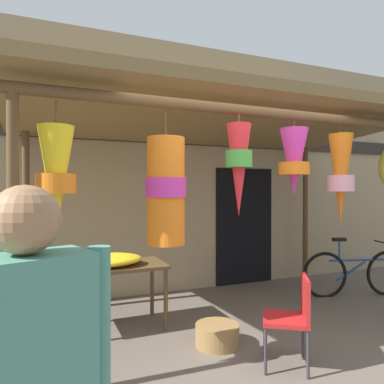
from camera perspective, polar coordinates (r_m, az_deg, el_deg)
ground_plane at (r=3.96m, az=7.80°, el=-23.95°), size 30.00×30.00×0.00m
shop_facade at (r=5.83m, az=-4.19°, el=3.97°), size 10.63×0.29×4.00m
market_stall_canopy at (r=4.39m, az=6.05°, el=8.87°), size 5.05×2.61×2.68m
display_table at (r=4.37m, az=-13.40°, el=-12.35°), size 1.35×0.67×0.75m
flower_heap_on_table at (r=4.30m, az=-12.96°, el=-10.51°), size 0.78×0.55×0.14m
folding_chair at (r=3.57m, az=15.93°, el=-18.07°), size 0.55×0.55×0.84m
wicker_basket_by_table at (r=4.03m, az=4.04°, el=-21.79°), size 0.46×0.46×0.22m
parked_bicycle at (r=6.17m, az=24.75°, el=-11.67°), size 1.70×0.59×0.92m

